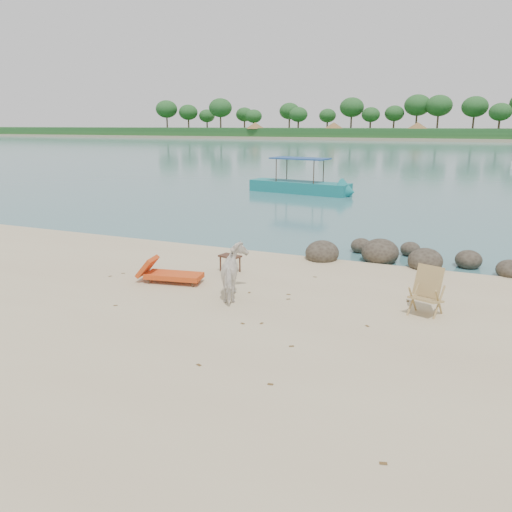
{
  "coord_description": "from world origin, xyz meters",
  "views": [
    {
      "loc": [
        4.91,
        -9.05,
        4.18
      ],
      "look_at": [
        0.24,
        2.0,
        1.0
      ],
      "focal_mm": 35.0,
      "sensor_mm": 36.0,
      "label": 1
    }
  ],
  "objects_px": {
    "side_table": "(230,265)",
    "deck_chair": "(426,294)",
    "cow": "(235,273)",
    "lounge_chair": "(174,273)",
    "boat_near": "(300,164)",
    "boulders": "(394,257)"
  },
  "relations": [
    {
      "from": "boulders",
      "to": "lounge_chair",
      "type": "relative_size",
      "value": 3.31
    },
    {
      "from": "side_table",
      "to": "boat_near",
      "type": "distance_m",
      "value": 18.18
    },
    {
      "from": "deck_chair",
      "to": "cow",
      "type": "bearing_deg",
      "value": -152.85
    },
    {
      "from": "side_table",
      "to": "deck_chair",
      "type": "distance_m",
      "value": 5.67
    },
    {
      "from": "cow",
      "to": "side_table",
      "type": "relative_size",
      "value": 2.51
    },
    {
      "from": "side_table",
      "to": "deck_chair",
      "type": "height_order",
      "value": "deck_chair"
    },
    {
      "from": "boat_near",
      "to": "deck_chair",
      "type": "bearing_deg",
      "value": -55.29
    },
    {
      "from": "cow",
      "to": "boulders",
      "type": "bearing_deg",
      "value": -147.14
    },
    {
      "from": "boulders",
      "to": "side_table",
      "type": "height_order",
      "value": "boulders"
    },
    {
      "from": "lounge_chair",
      "to": "side_table",
      "type": "bearing_deg",
      "value": 48.08
    },
    {
      "from": "boulders",
      "to": "boat_near",
      "type": "relative_size",
      "value": 0.86
    },
    {
      "from": "boulders",
      "to": "deck_chair",
      "type": "distance_m",
      "value": 4.58
    },
    {
      "from": "deck_chair",
      "to": "boat_near",
      "type": "bearing_deg",
      "value": 135.28
    },
    {
      "from": "boulders",
      "to": "boat_near",
      "type": "bearing_deg",
      "value": 118.29
    },
    {
      "from": "cow",
      "to": "boat_near",
      "type": "height_order",
      "value": "boat_near"
    },
    {
      "from": "boulders",
      "to": "cow",
      "type": "height_order",
      "value": "cow"
    },
    {
      "from": "cow",
      "to": "deck_chair",
      "type": "height_order",
      "value": "cow"
    },
    {
      "from": "boat_near",
      "to": "side_table",
      "type": "bearing_deg",
      "value": -69.28
    },
    {
      "from": "cow",
      "to": "boat_near",
      "type": "relative_size",
      "value": 0.21
    },
    {
      "from": "cow",
      "to": "deck_chair",
      "type": "bearing_deg",
      "value": 162.73
    },
    {
      "from": "side_table",
      "to": "deck_chair",
      "type": "xyz_separation_m",
      "value": [
        5.5,
        -1.33,
        0.28
      ]
    },
    {
      "from": "side_table",
      "to": "lounge_chair",
      "type": "height_order",
      "value": "lounge_chair"
    }
  ]
}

